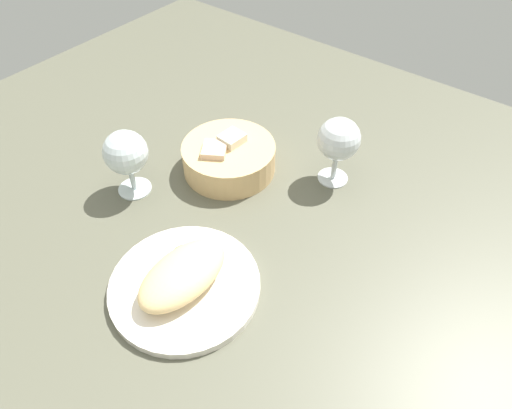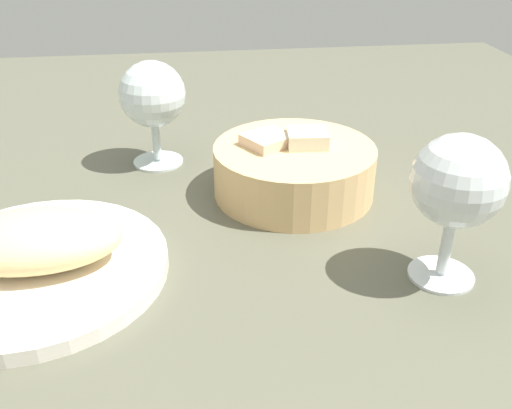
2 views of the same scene
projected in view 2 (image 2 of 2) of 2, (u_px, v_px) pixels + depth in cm
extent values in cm
cube|color=#585847|center=(171.00, 226.00, 60.55)|extent=(140.00, 140.00, 2.00)
cylinder|color=white|center=(37.00, 268.00, 50.81)|extent=(23.13, 23.13, 1.40)
ellipsoid|color=#F4CD89|center=(31.00, 240.00, 49.38)|extent=(15.94, 9.40, 4.53)
cone|color=#417E38|center=(84.00, 232.00, 53.61)|extent=(5.03, 5.03, 1.29)
cylinder|color=#DBB277|center=(294.00, 170.00, 63.64)|extent=(17.82, 17.82, 5.63)
cube|color=beige|center=(307.00, 150.00, 62.91)|extent=(4.65, 4.26, 4.34)
cube|color=beige|center=(268.00, 155.00, 63.36)|extent=(6.40, 6.25, 4.84)
cylinder|color=silver|center=(441.00, 273.00, 50.83)|extent=(5.78, 5.78, 0.60)
cylinder|color=silver|center=(446.00, 247.00, 49.48)|extent=(1.00, 1.00, 4.97)
sphere|color=silver|center=(458.00, 181.00, 46.39)|extent=(7.83, 7.83, 7.83)
cylinder|color=silver|center=(158.00, 160.00, 72.05)|extent=(6.17, 6.17, 0.60)
cylinder|color=silver|center=(157.00, 142.00, 70.86)|extent=(1.00, 1.00, 4.33)
sphere|color=silver|center=(152.00, 94.00, 67.90)|extent=(7.91, 7.91, 7.91)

